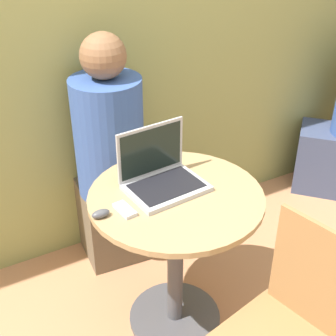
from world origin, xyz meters
The scene contains 7 objects.
ground_plane centered at (0.00, 0.00, 0.00)m, with size 12.00×12.00×0.00m, color tan.
back_wall centered at (0.00, 0.77, 1.30)m, with size 7.00×0.05×2.60m.
round_table centered at (0.00, 0.00, 0.51)m, with size 0.71×0.71×0.71m.
laptop centered at (-0.02, 0.09, 0.77)m, with size 0.33×0.26×0.24m.
cell_phone centered at (-0.23, -0.01, 0.72)m, with size 0.06×0.11×0.02m.
computer_mouse centered at (-0.32, 0.01, 0.73)m, with size 0.07×0.04×0.03m.
person_seated centered at (-0.05, 0.61, 0.52)m, with size 0.36×0.54×1.24m.
Camera 1 is at (-0.78, -1.34, 1.77)m, focal length 50.00 mm.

